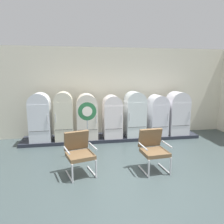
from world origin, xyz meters
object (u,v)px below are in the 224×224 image
(refrigerator_6, at_px, (177,112))
(sign_stand, at_px, (88,129))
(armchair_right, at_px, (153,148))
(armchair_left, at_px, (79,151))
(refrigerator_3, at_px, (112,115))
(refrigerator_0, at_px, (40,116))
(refrigerator_1, at_px, (64,115))
(refrigerator_2, at_px, (87,115))
(refrigerator_4, at_px, (135,113))
(refrigerator_5, at_px, (157,114))

(refrigerator_6, relative_size, sign_stand, 1.00)
(armchair_right, relative_size, sign_stand, 0.64)
(armchair_left, height_order, sign_stand, sign_stand)
(refrigerator_3, distance_m, armchair_left, 2.67)
(refrigerator_0, distance_m, refrigerator_1, 0.77)
(refrigerator_2, distance_m, armchair_left, 2.44)
(refrigerator_1, relative_size, armchair_right, 1.63)
(refrigerator_2, relative_size, sign_stand, 0.98)
(refrigerator_4, height_order, armchair_right, refrigerator_4)
(armchair_left, distance_m, armchair_right, 1.80)
(armchair_left, bearing_deg, refrigerator_0, 117.43)
(refrigerator_3, distance_m, sign_stand, 1.65)
(refrigerator_1, xyz_separation_m, refrigerator_2, (0.77, 0.05, -0.05))
(armchair_right, bearing_deg, refrigerator_3, 103.64)
(refrigerator_0, height_order, refrigerator_6, refrigerator_0)
(refrigerator_1, xyz_separation_m, armchair_right, (2.25, -2.44, -0.42))
(refrigerator_0, distance_m, armchair_left, 2.69)
(refrigerator_5, distance_m, armchair_left, 3.75)
(refrigerator_1, bearing_deg, refrigerator_0, 178.99)
(refrigerator_0, xyz_separation_m, armchair_right, (3.02, -2.45, -0.40))
(refrigerator_5, bearing_deg, refrigerator_0, -179.45)
(refrigerator_0, relative_size, armchair_left, 1.60)
(refrigerator_5, bearing_deg, refrigerator_4, -179.74)
(refrigerator_1, height_order, refrigerator_2, refrigerator_1)
(refrigerator_2, bearing_deg, armchair_left, -97.52)
(refrigerator_2, relative_size, armchair_left, 1.54)
(refrigerator_1, xyz_separation_m, sign_stand, (0.72, -1.33, -0.16))
(refrigerator_1, height_order, refrigerator_4, refrigerator_1)
(refrigerator_6, bearing_deg, refrigerator_1, -179.66)
(refrigerator_0, height_order, refrigerator_5, refrigerator_0)
(armchair_right, xyz_separation_m, sign_stand, (-1.53, 1.11, 0.26))
(refrigerator_2, xyz_separation_m, refrigerator_6, (3.31, -0.03, 0.01))
(refrigerator_1, bearing_deg, armchair_left, -79.03)
(refrigerator_1, bearing_deg, refrigerator_4, 1.13)
(refrigerator_2, distance_m, refrigerator_3, 0.88)
(refrigerator_1, height_order, refrigerator_3, refrigerator_1)
(refrigerator_2, bearing_deg, refrigerator_3, -1.78)
(refrigerator_2, relative_size, refrigerator_4, 0.97)
(refrigerator_4, relative_size, sign_stand, 1.02)
(refrigerator_6, distance_m, armchair_right, 3.09)
(refrigerator_2, distance_m, refrigerator_4, 1.70)
(refrigerator_4, bearing_deg, sign_stand, -141.78)
(armchair_right, bearing_deg, sign_stand, 144.20)
(refrigerator_3, distance_m, armchair_right, 2.55)
(refrigerator_3, relative_size, armchair_right, 1.48)
(refrigerator_2, bearing_deg, sign_stand, -92.20)
(refrigerator_6, xyz_separation_m, sign_stand, (-3.36, -1.35, -0.12))
(refrigerator_0, relative_size, refrigerator_6, 1.02)
(refrigerator_1, distance_m, refrigerator_2, 0.77)
(refrigerator_4, height_order, sign_stand, refrigerator_4)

